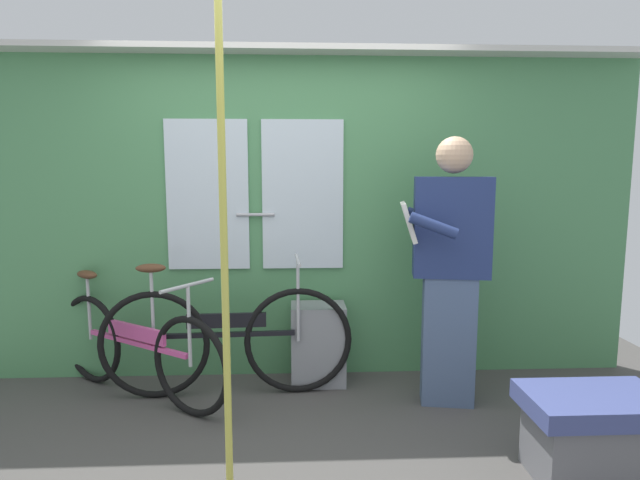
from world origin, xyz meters
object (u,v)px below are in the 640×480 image
at_px(bicycle_near_door, 226,340).
at_px(bicycle_leaning_behind, 136,348).
at_px(handrail_pole, 224,251).
at_px(bench_seat_corner, 593,434).
at_px(trash_bin_by_wall, 318,344).
at_px(passenger_reading_newspaper, 449,266).

distance_m(bicycle_near_door, bicycle_leaning_behind, 0.62).
bearing_deg(bicycle_leaning_behind, bicycle_near_door, 34.76).
bearing_deg(handrail_pole, bicycle_leaning_behind, 125.18).
height_order(bicycle_near_door, bicycle_leaning_behind, bicycle_near_door).
xyz_separation_m(bicycle_leaning_behind, bench_seat_corner, (2.61, -1.09, -0.11)).
xyz_separation_m(bicycle_near_door, trash_bin_by_wall, (0.65, 0.19, -0.10)).
relative_size(bicycle_leaning_behind, bench_seat_corner, 2.02).
bearing_deg(bicycle_near_door, handrail_pole, -84.60).
height_order(bicycle_leaning_behind, passenger_reading_newspaper, passenger_reading_newspaper).
relative_size(passenger_reading_newspaper, bench_seat_corner, 2.55).
relative_size(bicycle_leaning_behind, passenger_reading_newspaper, 0.79).
xyz_separation_m(bicycle_near_door, bench_seat_corner, (2.00, -1.09, -0.16)).
height_order(handrail_pole, bench_seat_corner, handrail_pole).
bearing_deg(trash_bin_by_wall, bicycle_near_door, -163.58).
relative_size(bicycle_leaning_behind, trash_bin_by_wall, 2.39).
bearing_deg(bicycle_leaning_behind, passenger_reading_newspaper, 29.61).
relative_size(bicycle_near_door, trash_bin_by_wall, 2.95).
relative_size(trash_bin_by_wall, bench_seat_corner, 0.85).
bearing_deg(bench_seat_corner, handrail_pole, -179.64).
height_order(bicycle_near_door, passenger_reading_newspaper, passenger_reading_newspaper).
xyz_separation_m(trash_bin_by_wall, handrail_pole, (-0.49, -1.29, 0.90)).
relative_size(handrail_pole, bench_seat_corner, 3.41).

